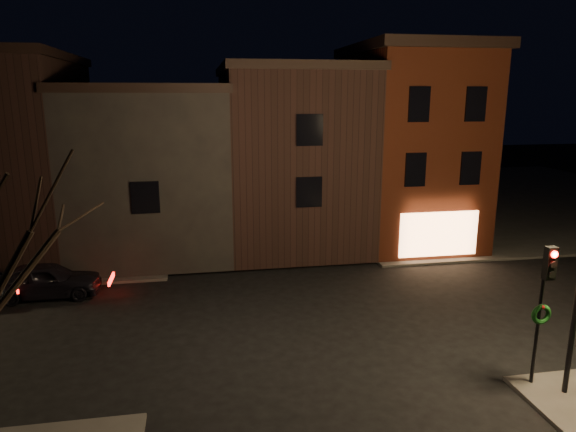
% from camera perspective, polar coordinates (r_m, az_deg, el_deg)
% --- Properties ---
extents(ground, '(120.00, 120.00, 0.00)m').
position_cam_1_polar(ground, '(19.17, 1.32, -11.50)').
color(ground, black).
rests_on(ground, ground).
extents(sidewalk_far_right, '(30.00, 30.00, 0.12)m').
position_cam_1_polar(sidewalk_far_right, '(44.57, 21.95, 2.03)').
color(sidewalk_far_right, '#2D2B28').
rests_on(sidewalk_far_right, ground).
extents(corner_building, '(6.50, 8.50, 10.50)m').
position_cam_1_polar(corner_building, '(29.01, 13.40, 7.74)').
color(corner_building, '#4F1C0E').
rests_on(corner_building, ground).
extents(row_building_a, '(7.30, 10.30, 9.40)m').
position_cam_1_polar(row_building_a, '(28.17, 0.17, 6.78)').
color(row_building_a, black).
rests_on(row_building_a, ground).
extents(row_building_b, '(7.80, 10.30, 8.40)m').
position_cam_1_polar(row_building_b, '(27.89, -14.72, 5.25)').
color(row_building_b, black).
rests_on(row_building_b, ground).
extents(row_building_c, '(7.30, 10.30, 9.90)m').
position_cam_1_polar(row_building_c, '(29.31, -29.14, 5.86)').
color(row_building_c, black).
rests_on(row_building_c, ground).
extents(traffic_signal, '(0.58, 0.38, 4.05)m').
position_cam_1_polar(traffic_signal, '(15.57, 26.58, -7.80)').
color(traffic_signal, black).
rests_on(traffic_signal, sidewalk_near_right).
extents(parked_car_a, '(4.25, 1.76, 1.44)m').
position_cam_1_polar(parked_car_a, '(23.14, -25.27, -6.45)').
color(parked_car_a, black).
rests_on(parked_car_a, ground).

